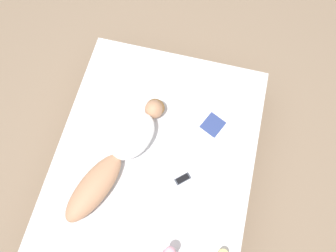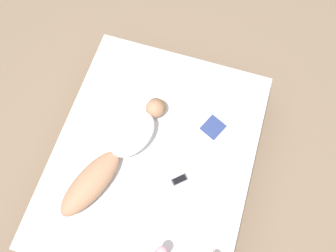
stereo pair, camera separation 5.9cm
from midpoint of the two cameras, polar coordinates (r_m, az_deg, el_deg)
ground_plane at (r=3.42m, az=-2.55°, el=-7.49°), size 12.00×12.00×0.00m
bed at (r=3.19m, az=-2.73°, el=-6.55°), size 1.82×2.23×0.49m
person at (r=2.89m, az=-8.85°, el=-4.56°), size 0.68×1.30×0.21m
open_magazine at (r=3.07m, az=5.34°, el=1.59°), size 0.61×0.48×0.01m
cell_phone at (r=2.90m, az=1.97°, el=-9.19°), size 0.14×0.14×0.01m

